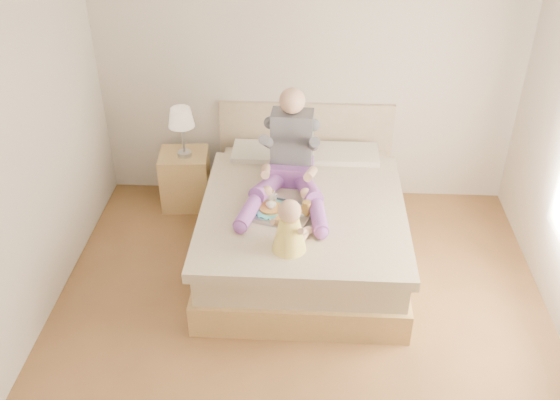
# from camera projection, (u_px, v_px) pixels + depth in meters

# --- Properties ---
(room) EXTENTS (4.02, 4.22, 2.71)m
(room) POSITION_uv_depth(u_px,v_px,m) (315.00, 167.00, 3.96)
(room) COLOR brown
(room) RESTS_ON ground
(bed) EXTENTS (1.70, 2.18, 1.00)m
(bed) POSITION_uv_depth(u_px,v_px,m) (303.00, 221.00, 5.52)
(bed) COLOR #A6854D
(bed) RESTS_ON ground
(nightstand) EXTENTS (0.50, 0.45, 0.57)m
(nightstand) POSITION_uv_depth(u_px,v_px,m) (185.00, 179.00, 6.18)
(nightstand) COLOR #A6854D
(nightstand) RESTS_ON ground
(lamp) EXTENTS (0.24, 0.24, 0.50)m
(lamp) POSITION_uv_depth(u_px,v_px,m) (181.00, 120.00, 5.78)
(lamp) COLOR #B8BBC0
(lamp) RESTS_ON nightstand
(adult) EXTENTS (0.75, 1.08, 0.89)m
(adult) POSITION_uv_depth(u_px,v_px,m) (290.00, 162.00, 5.29)
(adult) COLOR #713B94
(adult) RESTS_ON bed
(tray) EXTENTS (0.57, 0.50, 0.14)m
(tray) POSITION_uv_depth(u_px,v_px,m) (282.00, 211.00, 5.08)
(tray) COLOR #B8BBC0
(tray) RESTS_ON bed
(baby) EXTENTS (0.33, 0.39, 0.43)m
(baby) POSITION_uv_depth(u_px,v_px,m) (290.00, 229.00, 4.62)
(baby) COLOR #FFE150
(baby) RESTS_ON bed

